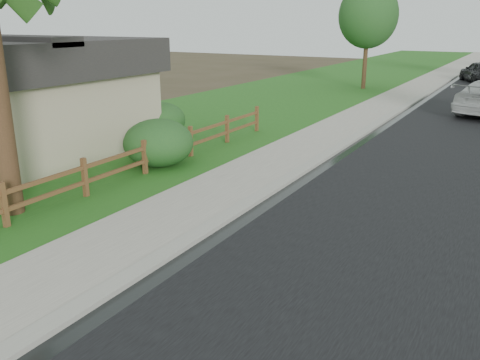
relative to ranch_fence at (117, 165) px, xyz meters
The scene contains 10 objects.
ground 7.37m from the ranch_fence, 60.64° to the right, with size 120.00×120.00×0.00m, color #3E3622.
curb 28.88m from the ranch_fence, 82.04° to the left, with size 0.40×90.00×0.12m, color gray.
wet_gutter 28.94m from the ranch_fence, 81.35° to the left, with size 0.50×90.00×0.00m, color black.
sidewalk 28.73m from the ranch_fence, 84.61° to the left, with size 2.20×90.00×0.10m, color gray.
grass_strip 28.62m from the ranch_fence, 88.40° to the left, with size 1.60×90.00×0.06m, color #205618.
lawn_near 28.94m from the ranch_fence, 98.75° to the left, with size 9.00×90.00×0.04m, color #205618.
ranch_fence is the anchor object (origin of this frame).
shrub_c 6.39m from the ranch_fence, 116.99° to the left, with size 1.94×1.94×1.40m, color #19461F.
shrub_d 2.28m from the ranch_fence, 97.58° to the left, with size 2.24×2.24×1.53m, color #19461F.
tree_mid_left 24.92m from the ranch_fence, 90.70° to the left, with size 3.91×3.91×6.98m.
Camera 1 is at (6.24, -3.79, 4.50)m, focal length 38.00 mm.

